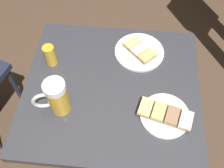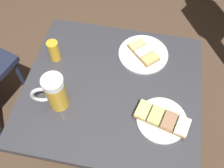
{
  "view_description": "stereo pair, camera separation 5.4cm",
  "coord_description": "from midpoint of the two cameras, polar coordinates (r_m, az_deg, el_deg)",
  "views": [
    {
      "loc": [
        -0.55,
        -0.05,
        1.61
      ],
      "look_at": [
        0.0,
        0.0,
        0.75
      ],
      "focal_mm": 40.78,
      "sensor_mm": 36.0,
      "label": 1
    },
    {
      "loc": [
        -0.55,
        -0.11,
        1.61
      ],
      "look_at": [
        0.0,
        0.0,
        0.75
      ],
      "focal_mm": 40.78,
      "sensor_mm": 36.0,
      "label": 2
    }
  ],
  "objects": [
    {
      "name": "plate_near",
      "position": [
        1.15,
        8.38,
        6.75
      ],
      "size": [
        0.22,
        0.22,
        0.03
      ],
      "color": "white",
      "rests_on": "cafe_table"
    },
    {
      "name": "ground_plane",
      "position": [
        1.7,
        0.93,
        -13.81
      ],
      "size": [
        6.0,
        6.0,
        0.0
      ],
      "primitive_type": "plane",
      "color": "#4C3828"
    },
    {
      "name": "beer_mug",
      "position": [
        0.95,
        -11.17,
        -1.96
      ],
      "size": [
        0.08,
        0.13,
        0.16
      ],
      "color": "gold",
      "rests_on": "cafe_table"
    },
    {
      "name": "plate_far",
      "position": [
        0.98,
        12.69,
        -7.78
      ],
      "size": [
        0.19,
        0.22,
        0.03
      ],
      "color": "white",
      "rests_on": "cafe_table"
    },
    {
      "name": "cafe_table",
      "position": [
        1.19,
        1.3,
        -5.08
      ],
      "size": [
        0.67,
        0.72,
        0.73
      ],
      "color": "black",
      "rests_on": "ground_plane"
    },
    {
      "name": "beer_glass_small",
      "position": [
        1.11,
        -11.52,
        7.27
      ],
      "size": [
        0.05,
        0.05,
        0.1
      ],
      "primitive_type": "cylinder",
      "color": "gold",
      "rests_on": "cafe_table"
    }
  ]
}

